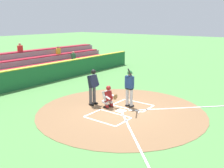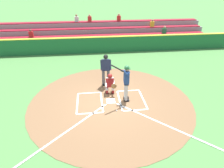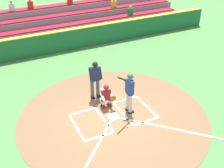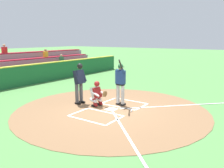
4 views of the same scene
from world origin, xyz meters
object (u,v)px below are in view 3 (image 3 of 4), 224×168
at_px(batter, 129,90).
at_px(plate_umpire, 95,77).
at_px(catcher, 106,95).
at_px(baseball, 127,127).

distance_m(batter, plate_umpire, 1.87).
relative_size(batter, catcher, 1.88).
bearing_deg(baseball, batter, -122.43).
relative_size(catcher, plate_umpire, 0.61).
xyz_separation_m(batter, plate_umpire, (0.83, -1.67, -0.02)).
bearing_deg(catcher, baseball, 93.96).
distance_m(plate_umpire, baseball, 2.78).
height_order(catcher, baseball, catcher).
distance_m(catcher, plate_umpire, 1.02).
relative_size(catcher, baseball, 15.27).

